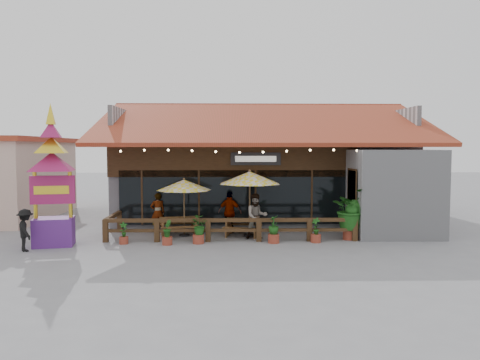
{
  "coord_description": "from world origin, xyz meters",
  "views": [
    {
      "loc": [
        -1.69,
        -18.68,
        3.7
      ],
      "look_at": [
        -1.19,
        1.5,
        2.29
      ],
      "focal_mm": 35.0,
      "sensor_mm": 36.0,
      "label": 1
    }
  ],
  "objects_px": {
    "umbrella_right": "(250,178)",
    "picnic_table_right": "(243,225)",
    "thai_sign_tower": "(52,165)",
    "pedestrian": "(25,230)",
    "umbrella_left": "(184,185)",
    "tropical_plant": "(350,210)",
    "picnic_table_left": "(179,223)"
  },
  "relations": [
    {
      "from": "picnic_table_right",
      "to": "tropical_plant",
      "type": "bearing_deg",
      "value": -11.12
    },
    {
      "from": "picnic_table_left",
      "to": "picnic_table_right",
      "type": "distance_m",
      "value": 2.69
    },
    {
      "from": "picnic_table_left",
      "to": "tropical_plant",
      "type": "xyz_separation_m",
      "value": [
        6.98,
        -1.05,
        0.69
      ]
    },
    {
      "from": "picnic_table_right",
      "to": "pedestrian",
      "type": "relative_size",
      "value": 1.12
    },
    {
      "from": "pedestrian",
      "to": "thai_sign_tower",
      "type": "bearing_deg",
      "value": -69.95
    },
    {
      "from": "umbrella_right",
      "to": "tropical_plant",
      "type": "distance_m",
      "value": 4.27
    },
    {
      "from": "umbrella_right",
      "to": "picnic_table_right",
      "type": "bearing_deg",
      "value": 171.37
    },
    {
      "from": "picnic_table_left",
      "to": "picnic_table_right",
      "type": "relative_size",
      "value": 1.05
    },
    {
      "from": "picnic_table_left",
      "to": "picnic_table_right",
      "type": "height_order",
      "value": "picnic_table_left"
    },
    {
      "from": "pedestrian",
      "to": "picnic_table_left",
      "type": "bearing_deg",
      "value": -94.62
    },
    {
      "from": "thai_sign_tower",
      "to": "tropical_plant",
      "type": "distance_m",
      "value": 11.65
    },
    {
      "from": "umbrella_left",
      "to": "thai_sign_tower",
      "type": "relative_size",
      "value": 0.46
    },
    {
      "from": "umbrella_left",
      "to": "umbrella_right",
      "type": "xyz_separation_m",
      "value": [
        2.73,
        -0.14,
        0.31
      ]
    },
    {
      "from": "picnic_table_right",
      "to": "tropical_plant",
      "type": "relative_size",
      "value": 0.82
    },
    {
      "from": "thai_sign_tower",
      "to": "umbrella_right",
      "type": "bearing_deg",
      "value": 13.16
    },
    {
      "from": "umbrella_right",
      "to": "tropical_plant",
      "type": "bearing_deg",
      "value": -11.3
    },
    {
      "from": "picnic_table_left",
      "to": "thai_sign_tower",
      "type": "distance_m",
      "value": 5.52
    },
    {
      "from": "umbrella_left",
      "to": "pedestrian",
      "type": "distance_m",
      "value": 6.22
    },
    {
      "from": "picnic_table_left",
      "to": "umbrella_right",
      "type": "bearing_deg",
      "value": -4.82
    },
    {
      "from": "picnic_table_right",
      "to": "tropical_plant",
      "type": "distance_m",
      "value": 4.44
    },
    {
      "from": "tropical_plant",
      "to": "pedestrian",
      "type": "relative_size",
      "value": 1.37
    },
    {
      "from": "umbrella_left",
      "to": "umbrella_right",
      "type": "bearing_deg",
      "value": -2.95
    },
    {
      "from": "umbrella_right",
      "to": "picnic_table_left",
      "type": "distance_m",
      "value": 3.55
    },
    {
      "from": "thai_sign_tower",
      "to": "tropical_plant",
      "type": "bearing_deg",
      "value": 4.7
    },
    {
      "from": "umbrella_right",
      "to": "tropical_plant",
      "type": "height_order",
      "value": "umbrella_right"
    },
    {
      "from": "umbrella_right",
      "to": "picnic_table_right",
      "type": "height_order",
      "value": "umbrella_right"
    },
    {
      "from": "umbrella_left",
      "to": "tropical_plant",
      "type": "distance_m",
      "value": 6.87
    },
    {
      "from": "picnic_table_left",
      "to": "thai_sign_tower",
      "type": "xyz_separation_m",
      "value": [
        -4.48,
        -1.99,
        2.53
      ]
    },
    {
      "from": "umbrella_left",
      "to": "thai_sign_tower",
      "type": "distance_m",
      "value": 5.16
    },
    {
      "from": "picnic_table_right",
      "to": "thai_sign_tower",
      "type": "xyz_separation_m",
      "value": [
        -7.17,
        -1.79,
        2.56
      ]
    },
    {
      "from": "thai_sign_tower",
      "to": "tropical_plant",
      "type": "relative_size",
      "value": 2.75
    },
    {
      "from": "umbrella_right",
      "to": "thai_sign_tower",
      "type": "height_order",
      "value": "thai_sign_tower"
    }
  ]
}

